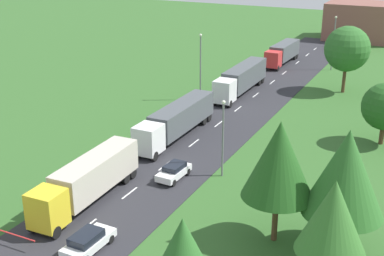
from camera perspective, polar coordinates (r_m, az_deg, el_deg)
The scene contains 16 objects.
road at distance 53.52m, azimuth -1.60°, elevation -3.09°, with size 10.00×140.00×0.06m, color #2B2B30.
lane_marking_centre at distance 51.68m, azimuth -2.77°, elevation -3.96°, with size 0.16×124.16×0.01m.
truck_lead at distance 44.73m, azimuth -11.32°, elevation -5.51°, with size 2.82×12.68×3.62m.
truck_second at distance 57.68m, azimuth -1.69°, elevation 0.93°, with size 2.52×14.72×3.54m.
truck_third at distance 74.35m, azimuth 5.44°, elevation 5.44°, with size 2.56×14.92×3.75m.
truck_fourth at distance 92.80m, azimuth 9.91°, elevation 8.17°, with size 2.80×11.93×3.44m.
car_lead at distance 38.82m, azimuth -11.32°, elevation -12.06°, with size 1.99×4.37×1.48m.
car_second at distance 48.42m, azimuth -1.99°, elevation -4.75°, with size 1.89×4.02×1.40m.
lamppost_second at distance 47.76m, azimuth 3.40°, elevation -0.70°, with size 0.36×0.36×7.47m.
lamppost_third at distance 70.42m, azimuth 0.93°, elevation 7.04°, with size 0.36×0.36×9.08m.
lamppost_fourth at distance 89.73m, azimuth 15.27°, elevation 9.23°, with size 0.36×0.36×8.93m.
tree_birch at distance 32.25m, azimuth 15.17°, elevation -9.36°, with size 4.29×4.29×8.18m.
tree_pine at distance 76.74m, azimuth 16.64°, elevation 8.30°, with size 6.38×6.38×9.52m.
tree_elm at distance 37.14m, azimuth 16.49°, elevation -4.73°, with size 5.71×5.71×9.32m.
tree_ash at distance 37.25m, azimuth 9.49°, elevation -3.47°, with size 5.23×5.23×9.41m.
distant_building at distance 118.61m, azimuth 18.36°, elevation 11.02°, with size 15.33×11.39×7.81m, color brown.
Camera 1 is at (22.92, -18.84, 21.51)m, focal length 48.67 mm.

